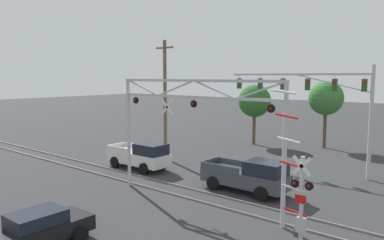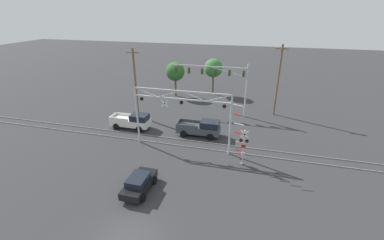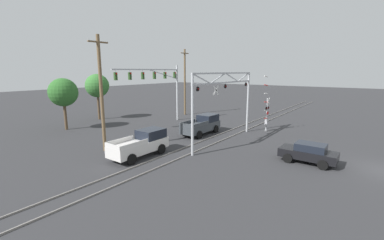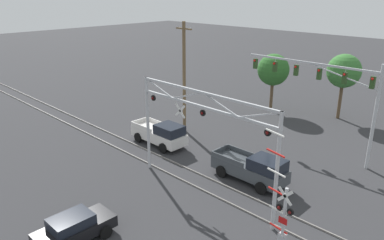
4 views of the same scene
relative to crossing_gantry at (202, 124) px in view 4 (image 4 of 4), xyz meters
The scene contains 11 objects.
rail_track_near 4.61m from the crossing_gantry, 86.96° to the left, with size 80.00×0.08×0.10m, color gray.
rail_track_far 4.92m from the crossing_gantry, 89.50° to the left, with size 80.00×0.08×0.10m, color gray.
crossing_gantry is the anchor object (origin of this frame).
crossing_signal_mast 7.31m from the crossing_gantry, 14.12° to the right, with size 1.75×0.35×6.28m.
traffic_signal_span 11.22m from the crossing_gantry, 75.18° to the left, with size 10.65×0.39×7.50m.
pickup_truck_lead 5.21m from the crossing_gantry, 68.67° to the left, with size 5.22×2.07×2.00m.
pickup_truck_following 9.04m from the crossing_gantry, 156.93° to the left, with size 5.07×2.07×2.00m.
sedan_waiting 8.94m from the crossing_gantry, 99.75° to the right, with size 1.99×3.96×1.50m.
utility_pole_left 10.97m from the crossing_gantry, 141.38° to the left, with size 1.80×0.28×9.62m.
background_tree_beyond_span 18.53m from the crossing_gantry, 110.25° to the left, with size 3.22×3.22×5.96m.
background_tree_far_left_verge 19.99m from the crossing_gantry, 90.82° to the left, with size 3.22×3.22×6.35m.
Camera 4 is at (14.01, -2.39, 12.17)m, focal length 35.00 mm.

